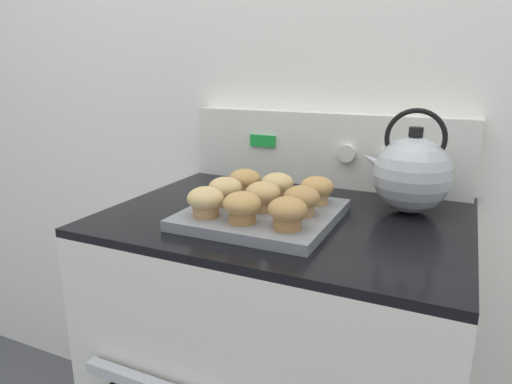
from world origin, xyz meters
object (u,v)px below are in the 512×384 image
Objects in this scene: muffin_pan at (262,214)px; muffin_r2_c0 at (245,181)px; muffin_r2_c1 at (277,185)px; tea_kettle at (411,173)px; muffin_r0_c1 at (242,206)px; muffin_r0_c2 at (288,212)px; muffin_r2_c2 at (317,189)px; muffin_r1_c2 at (302,200)px; muffin_r1_c1 at (263,195)px; muffin_r1_c0 at (225,190)px; muffin_r0_c0 at (205,201)px.

muffin_r2_c0 is at bearing 133.37° from muffin_pan.
tea_kettle is (0.28, 0.10, 0.03)m from muffin_r2_c1.
muffin_r2_c1 is (0.00, 0.18, 0.00)m from muffin_r0_c1.
muffin_r0_c2 and muffin_r2_c2 have the same top height.
muffin_pan is 0.10m from muffin_r1_c2.
muffin_r2_c2 is 0.21m from tea_kettle.
muffin_r1_c2 is (0.09, 0.09, 0.00)m from muffin_r0_c1.
muffin_r2_c0 is 0.32× the size of tea_kettle.
muffin_r1_c1 is at bearing -133.42° from muffin_r2_c2.
muffin_r2_c2 is (0.09, 0.09, 0.04)m from muffin_pan.
muffin_r1_c0 is (-0.09, 0.09, 0.00)m from muffin_r0_c1.
muffin_r2_c1 is at bearing -3.43° from muffin_r2_c0.
tea_kettle reaches higher than muffin_pan.
muffin_pan is at bearing -88.99° from muffin_r2_c1.
tea_kettle is (0.28, 0.28, 0.03)m from muffin_r0_c1.
muffin_r0_c1 and muffin_r1_c2 have the same top height.
muffin_r0_c2 is at bearing -87.92° from muffin_r1_c2.
muffin_r2_c1 is at bearing 92.19° from muffin_r1_c1.
muffin_r2_c0 is at bearing 133.40° from muffin_r1_c1.
muffin_r0_c0 and muffin_r0_c1 have the same top height.
muffin_r0_c0 is 1.00× the size of muffin_r0_c2.
muffin_r0_c0 is 0.18m from muffin_r0_c2.
muffin_r0_c1 and muffin_r2_c1 have the same top height.
muffin_r2_c1 is 1.00× the size of muffin_r2_c2.
muffin_r0_c1 reaches higher than muffin_pan.
muffin_r2_c1 is at bearing -160.10° from tea_kettle.
muffin_pan is at bearing 135.81° from muffin_r0_c2.
muffin_pan is 4.11× the size of muffin_r0_c0.
muffin_pan is 0.04m from muffin_r1_c1.
muffin_r1_c2 is at bearing 45.57° from muffin_r0_c1.
muffin_r0_c0 is at bearing -115.81° from muffin_r2_c1.
muffin_r1_c0 is at bearing -153.14° from muffin_r2_c2.
muffin_r0_c0 is 0.18m from muffin_r2_c0.
muffin_r2_c2 is (0.09, 0.18, 0.00)m from muffin_r0_c1.
muffin_r0_c1 and muffin_r2_c2 have the same top height.
muffin_r1_c1 is (0.09, 0.09, 0.00)m from muffin_r0_c0.
muffin_r1_c0 is 0.20m from muffin_r2_c2.
muffin_r0_c0 and muffin_r1_c2 have the same top height.
muffin_r2_c0 is (-0.08, 0.18, 0.00)m from muffin_r0_c1.
muffin_r0_c0 is 1.00× the size of muffin_r1_c1.
muffin_pan is 0.13m from muffin_r0_c0.
muffin_pan is at bearing -0.34° from muffin_r1_c0.
muffin_r0_c1 is 0.20m from muffin_r2_c0.
muffin_pan is 4.11× the size of muffin_r0_c2.
muffin_pan is 0.10m from muffin_r2_c1.
muffin_r0_c2 reaches higher than muffin_pan.
muffin_r2_c2 is (0.18, 0.09, 0.00)m from muffin_r1_c0.
tea_kettle reaches higher than muffin_r0_c2.
muffin_r0_c2 is at bearing -90.01° from muffin_r2_c2.
muffin_r2_c2 is (0.18, 0.00, 0.00)m from muffin_r2_c0.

